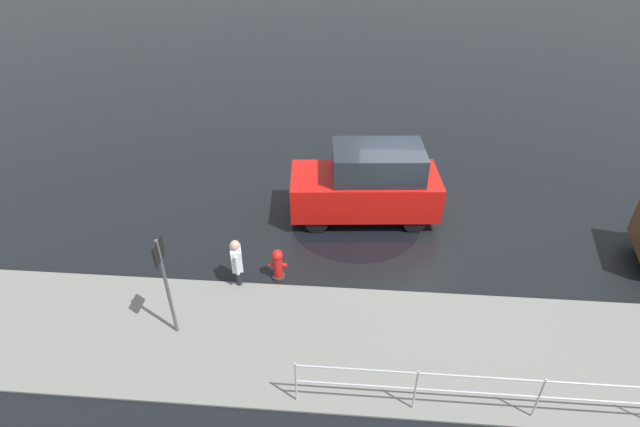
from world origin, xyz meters
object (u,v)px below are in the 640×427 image
moving_hatchback (368,184)px  sign_post (164,274)px  fire_hydrant (278,264)px  pedestrian (237,260)px

moving_hatchback → sign_post: (3.90, 4.53, 0.55)m
moving_hatchback → sign_post: bearing=49.2°
fire_hydrant → pedestrian: pedestrian is taller
moving_hatchback → pedestrian: (2.93, 2.96, -0.34)m
sign_post → fire_hydrant: bearing=-135.6°
fire_hydrant → pedestrian: 0.96m
sign_post → pedestrian: bearing=-121.8°
fire_hydrant → sign_post: size_ratio=0.33×
moving_hatchback → fire_hydrant: 3.45m
moving_hatchback → pedestrian: size_ratio=3.30×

